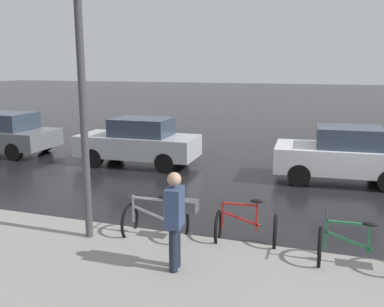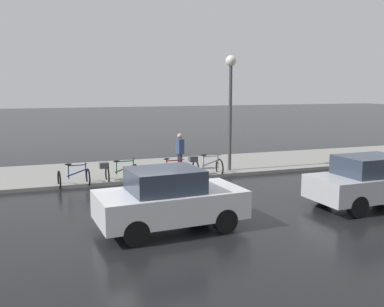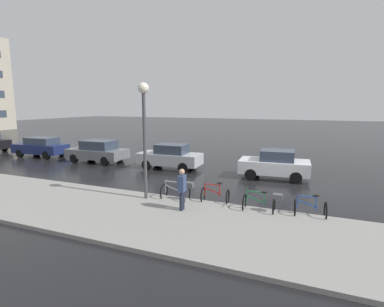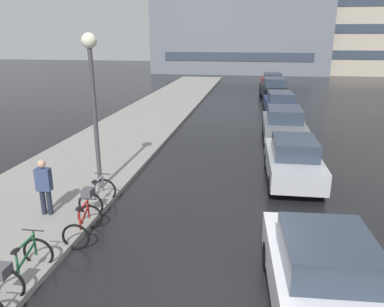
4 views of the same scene
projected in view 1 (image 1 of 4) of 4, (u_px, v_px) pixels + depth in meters
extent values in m
plane|color=black|center=(351.00, 202.00, 10.70)|extent=(140.00, 140.00, 0.00)
torus|color=black|center=(319.00, 248.00, 7.15)|extent=(0.73, 0.09, 0.72)
cube|color=#237042|center=(369.00, 240.00, 6.89)|extent=(0.04, 0.04, 0.48)
cube|color=#237042|center=(326.00, 232.00, 7.07)|extent=(0.04, 0.04, 0.59)
cube|color=#237042|center=(348.00, 223.00, 6.93)|extent=(0.06, 0.67, 0.04)
cube|color=#237042|center=(349.00, 241.00, 6.99)|extent=(0.06, 0.76, 0.27)
ellipsoid|color=black|center=(370.00, 224.00, 6.83)|extent=(0.15, 0.26, 0.07)
cylinder|color=black|center=(327.00, 214.00, 7.01)|extent=(0.50, 0.05, 0.03)
torus|color=black|center=(218.00, 228.00, 8.09)|extent=(0.69, 0.13, 0.69)
torus|color=black|center=(275.00, 233.00, 7.86)|extent=(0.69, 0.13, 0.69)
cube|color=red|center=(257.00, 217.00, 7.88)|extent=(0.04, 0.04, 0.56)
cube|color=red|center=(223.00, 215.00, 8.02)|extent=(0.04, 0.04, 0.53)
cube|color=red|center=(240.00, 204.00, 7.91)|extent=(0.10, 0.64, 0.04)
cube|color=red|center=(241.00, 219.00, 7.96)|extent=(0.11, 0.72, 0.26)
ellipsoid|color=black|center=(257.00, 201.00, 7.82)|extent=(0.17, 0.27, 0.07)
cylinder|color=black|center=(223.00, 201.00, 7.97)|extent=(0.50, 0.08, 0.03)
torus|color=black|center=(130.00, 221.00, 8.36)|extent=(0.74, 0.08, 0.74)
torus|color=black|center=(182.00, 227.00, 8.05)|extent=(0.74, 0.08, 0.74)
cube|color=#ADAFB5|center=(165.00, 212.00, 8.09)|extent=(0.04, 0.04, 0.54)
cube|color=#ADAFB5|center=(133.00, 208.00, 8.28)|extent=(0.04, 0.04, 0.55)
cube|color=#ADAFB5|center=(149.00, 199.00, 8.14)|extent=(0.05, 0.65, 0.04)
cube|color=#ADAFB5|center=(150.00, 213.00, 8.19)|extent=(0.06, 0.74, 0.27)
ellipsoid|color=black|center=(164.00, 197.00, 8.03)|extent=(0.15, 0.26, 0.07)
cylinder|color=black|center=(133.00, 194.00, 8.22)|extent=(0.50, 0.04, 0.03)
cube|color=#4C4C51|center=(188.00, 206.00, 7.92)|extent=(0.29, 0.35, 0.22)
cube|color=silver|center=(342.00, 159.00, 12.49)|extent=(2.13, 3.93, 0.72)
cube|color=#2D3847|center=(349.00, 137.00, 12.32)|extent=(1.66, 1.90, 0.59)
cylinder|color=black|center=(299.00, 175.00, 12.07)|extent=(0.26, 0.65, 0.64)
cylinder|color=black|center=(300.00, 162.00, 13.65)|extent=(0.26, 0.65, 0.64)
cylinder|color=black|center=(380.00, 167.00, 13.06)|extent=(0.26, 0.65, 0.64)
cube|color=#B2B5BA|center=(138.00, 146.00, 14.59)|extent=(1.88, 4.14, 0.71)
cube|color=#2D3847|center=(142.00, 127.00, 14.41)|extent=(1.49, 1.97, 0.59)
cylinder|color=black|center=(94.00, 158.00, 14.30)|extent=(0.24, 0.65, 0.64)
cylinder|color=black|center=(115.00, 149.00, 15.74)|extent=(0.24, 0.65, 0.64)
cylinder|color=black|center=(165.00, 163.00, 13.58)|extent=(0.24, 0.65, 0.64)
cylinder|color=black|center=(180.00, 154.00, 15.03)|extent=(0.24, 0.65, 0.64)
cube|color=slate|center=(0.00, 137.00, 16.49)|extent=(2.02, 4.34, 0.64)
cube|color=#2D3847|center=(3.00, 121.00, 16.30)|extent=(1.64, 2.28, 0.63)
cylinder|color=black|center=(14.00, 152.00, 15.33)|extent=(0.23, 0.64, 0.64)
cylinder|color=black|center=(45.00, 143.00, 16.96)|extent=(0.23, 0.64, 0.64)
cylinder|color=#1E2333|center=(173.00, 254.00, 6.76)|extent=(0.14, 0.14, 0.87)
cylinder|color=#1E2333|center=(176.00, 249.00, 6.94)|extent=(0.14, 0.14, 0.87)
cube|color=navy|center=(175.00, 207.00, 6.70)|extent=(0.42, 0.28, 0.63)
sphere|color=tan|center=(174.00, 179.00, 6.60)|extent=(0.22, 0.22, 0.22)
cylinder|color=#424247|center=(84.00, 124.00, 7.78)|extent=(0.14, 0.14, 4.63)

